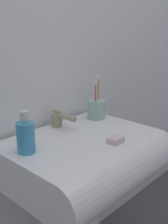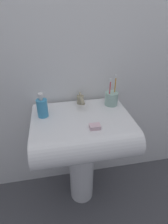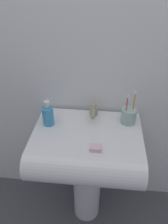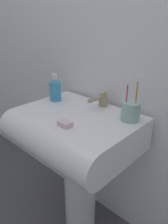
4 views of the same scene
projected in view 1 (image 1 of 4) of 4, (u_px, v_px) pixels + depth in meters
The scene contains 6 objects.
wall_back at pixel (37, 35), 1.20m from camera, with size 5.00×0.05×2.40m, color white.
sink_basin at pixel (89, 160), 1.15m from camera, with size 0.62×0.49×0.17m.
faucet at pixel (59, 119), 1.26m from camera, with size 0.05×0.14×0.07m.
toothbrush_cup at pixel (96, 109), 1.37m from camera, with size 0.09×0.09×0.21m.
soap_bottle at pixel (26, 136), 1.00m from camera, with size 0.07×0.07×0.16m.
bar_soap at pixel (115, 140), 1.10m from camera, with size 0.06×0.05×0.02m, color silver.
Camera 1 is at (-0.77, -0.75, 1.25)m, focal length 45.00 mm.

